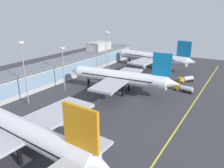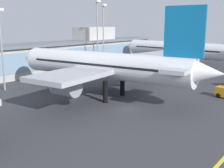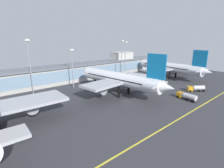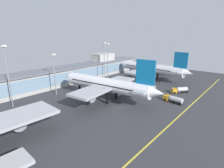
{
  "view_description": "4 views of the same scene",
  "coord_description": "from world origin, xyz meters",
  "px_view_note": "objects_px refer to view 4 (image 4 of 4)",
  "views": [
    {
      "loc": [
        -77.62,
        -36.84,
        36.26
      ],
      "look_at": [
        -1.96,
        10.65,
        5.74
      ],
      "focal_mm": 34.63,
      "sensor_mm": 36.0,
      "label": 1
    },
    {
      "loc": [
        -43.81,
        -31.6,
        16.81
      ],
      "look_at": [
        3.55,
        7.1,
        3.54
      ],
      "focal_mm": 44.67,
      "sensor_mm": 36.0,
      "label": 2
    },
    {
      "loc": [
        -49.15,
        -46.21,
        25.64
      ],
      "look_at": [
        2.24,
        13.13,
        4.65
      ],
      "focal_mm": 27.28,
      "sensor_mm": 36.0,
      "label": 3
    },
    {
      "loc": [
        -53.05,
        -41.78,
        29.25
      ],
      "look_at": [
        9.03,
        11.02,
        6.39
      ],
      "focal_mm": 28.3,
      "sensor_mm": 36.0,
      "label": 4
    }
  ],
  "objects_px": {
    "baggage_tug_near": "(179,90)",
    "apron_light_mast_west": "(7,68)",
    "fuel_tanker_truck": "(173,99)",
    "airliner_near_right": "(106,85)",
    "airliner_far_right": "(151,68)",
    "apron_light_mast_far_east": "(108,56)",
    "apron_light_mast_centre": "(104,56)",
    "apron_light_mast_east": "(54,68)"
  },
  "relations": [
    {
      "from": "baggage_tug_near",
      "to": "apron_light_mast_west",
      "type": "height_order",
      "value": "apron_light_mast_west"
    },
    {
      "from": "fuel_tanker_truck",
      "to": "apron_light_mast_west",
      "type": "bearing_deg",
      "value": 51.05
    },
    {
      "from": "airliner_near_right",
      "to": "airliner_far_right",
      "type": "xyz_separation_m",
      "value": [
        50.35,
        4.31,
        -0.3
      ]
    },
    {
      "from": "apron_light_mast_west",
      "to": "apron_light_mast_far_east",
      "type": "height_order",
      "value": "apron_light_mast_west"
    },
    {
      "from": "apron_light_mast_centre",
      "to": "apron_light_mast_east",
      "type": "bearing_deg",
      "value": -179.15
    },
    {
      "from": "airliner_far_right",
      "to": "apron_light_mast_centre",
      "type": "bearing_deg",
      "value": 56.17
    },
    {
      "from": "apron_light_mast_west",
      "to": "baggage_tug_near",
      "type": "bearing_deg",
      "value": -35.9
    },
    {
      "from": "baggage_tug_near",
      "to": "apron_light_mast_centre",
      "type": "height_order",
      "value": "apron_light_mast_centre"
    },
    {
      "from": "apron_light_mast_west",
      "to": "apron_light_mast_east",
      "type": "relative_size",
      "value": 1.24
    },
    {
      "from": "airliner_near_right",
      "to": "fuel_tanker_truck",
      "type": "distance_m",
      "value": 30.55
    },
    {
      "from": "baggage_tug_near",
      "to": "apron_light_mast_far_east",
      "type": "height_order",
      "value": "apron_light_mast_far_east"
    },
    {
      "from": "airliner_near_right",
      "to": "apron_light_mast_west",
      "type": "height_order",
      "value": "apron_light_mast_west"
    },
    {
      "from": "apron_light_mast_west",
      "to": "apron_light_mast_east",
      "type": "bearing_deg",
      "value": -1.22
    },
    {
      "from": "airliner_far_right",
      "to": "baggage_tug_near",
      "type": "relative_size",
      "value": 6.47
    },
    {
      "from": "apron_light_mast_west",
      "to": "apron_light_mast_east",
      "type": "height_order",
      "value": "apron_light_mast_west"
    },
    {
      "from": "apron_light_mast_centre",
      "to": "apron_light_mast_west",
      "type": "bearing_deg",
      "value": -179.89
    },
    {
      "from": "fuel_tanker_truck",
      "to": "apron_light_mast_far_east",
      "type": "bearing_deg",
      "value": -8.39
    },
    {
      "from": "airliner_far_right",
      "to": "apron_light_mast_east",
      "type": "xyz_separation_m",
      "value": [
        -61.31,
        19.65,
        6.65
      ]
    },
    {
      "from": "apron_light_mast_west",
      "to": "apron_light_mast_centre",
      "type": "distance_m",
      "value": 56.77
    },
    {
      "from": "airliner_far_right",
      "to": "apron_light_mast_east",
      "type": "distance_m",
      "value": 64.72
    },
    {
      "from": "apron_light_mast_far_east",
      "to": "airliner_far_right",
      "type": "bearing_deg",
      "value": -47.74
    },
    {
      "from": "fuel_tanker_truck",
      "to": "apron_light_mast_east",
      "type": "bearing_deg",
      "value": 36.35
    },
    {
      "from": "apron_light_mast_centre",
      "to": "airliner_far_right",
      "type": "bearing_deg",
      "value": -38.93
    },
    {
      "from": "airliner_far_right",
      "to": "fuel_tanker_truck",
      "type": "height_order",
      "value": "airliner_far_right"
    },
    {
      "from": "airliner_near_right",
      "to": "apron_light_mast_far_east",
      "type": "distance_m",
      "value": 41.0
    },
    {
      "from": "apron_light_mast_east",
      "to": "airliner_far_right",
      "type": "bearing_deg",
      "value": -17.78
    },
    {
      "from": "fuel_tanker_truck",
      "to": "apron_light_mast_centre",
      "type": "bearing_deg",
      "value": -3.18
    },
    {
      "from": "baggage_tug_near",
      "to": "apron_light_mast_east",
      "type": "height_order",
      "value": "apron_light_mast_east"
    },
    {
      "from": "fuel_tanker_truck",
      "to": "apron_light_mast_west",
      "type": "relative_size",
      "value": 0.36
    },
    {
      "from": "fuel_tanker_truck",
      "to": "baggage_tug_near",
      "type": "bearing_deg",
      "value": -73.23
    },
    {
      "from": "apron_light_mast_centre",
      "to": "apron_light_mast_far_east",
      "type": "xyz_separation_m",
      "value": [
        5.12,
        1.69,
        -0.53
      ]
    },
    {
      "from": "airliner_near_right",
      "to": "baggage_tug_near",
      "type": "relative_size",
      "value": 6.19
    },
    {
      "from": "baggage_tug_near",
      "to": "apron_light_mast_far_east",
      "type": "xyz_separation_m",
      "value": [
        -1.93,
        47.99,
        14.01
      ]
    },
    {
      "from": "airliner_near_right",
      "to": "airliner_far_right",
      "type": "relative_size",
      "value": 0.96
    },
    {
      "from": "fuel_tanker_truck",
      "to": "baggage_tug_near",
      "type": "relative_size",
      "value": 1.07
    },
    {
      "from": "fuel_tanker_truck",
      "to": "airliner_far_right",
      "type": "bearing_deg",
      "value": -42.63
    },
    {
      "from": "fuel_tanker_truck",
      "to": "apron_light_mast_far_east",
      "type": "relative_size",
      "value": 0.39
    },
    {
      "from": "apron_light_mast_centre",
      "to": "apron_light_mast_far_east",
      "type": "distance_m",
      "value": 5.41
    },
    {
      "from": "airliner_near_right",
      "to": "apron_light_mast_west",
      "type": "distance_m",
      "value": 40.81
    },
    {
      "from": "airliner_near_right",
      "to": "apron_light_mast_centre",
      "type": "relative_size",
      "value": 2.17
    },
    {
      "from": "airliner_far_right",
      "to": "apron_light_mast_far_east",
      "type": "relative_size",
      "value": 2.35
    },
    {
      "from": "airliner_near_right",
      "to": "apron_light_mast_east",
      "type": "distance_m",
      "value": 27.11
    }
  ]
}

